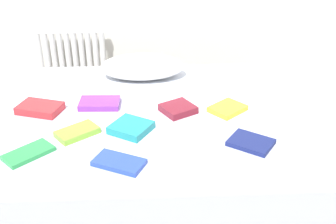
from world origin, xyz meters
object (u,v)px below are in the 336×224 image
at_px(radiator, 72,60).
at_px(textbook_green, 28,153).
at_px(pillow, 142,67).
at_px(textbook_lime, 77,132).
at_px(textbook_purple, 100,103).
at_px(textbook_teal, 131,128).
at_px(textbook_yellow, 228,109).
at_px(textbook_navy, 251,142).
at_px(textbook_red, 40,108).
at_px(textbook_blue, 119,162).
at_px(bed, 168,151).
at_px(textbook_maroon, 178,109).

height_order(radiator, textbook_green, radiator).
xyz_separation_m(pillow, textbook_lime, (-0.33, -0.73, -0.06)).
relative_size(textbook_purple, textbook_lime, 1.11).
distance_m(pillow, textbook_teal, 0.71).
bearing_deg(textbook_purple, textbook_yellow, -5.64).
distance_m(radiator, textbook_navy, 1.92).
xyz_separation_m(textbook_purple, textbook_lime, (-0.08, -0.32, -0.00)).
height_order(textbook_red, textbook_green, textbook_red).
xyz_separation_m(textbook_teal, textbook_yellow, (0.54, 0.20, -0.01)).
xyz_separation_m(pillow, textbook_blue, (-0.10, -1.00, -0.07)).
relative_size(bed, textbook_red, 8.46).
relative_size(textbook_teal, textbook_navy, 0.92).
relative_size(textbook_navy, textbook_blue, 0.89).
bearing_deg(textbook_purple, textbook_teal, -55.12).
xyz_separation_m(textbook_maroon, textbook_red, (-0.78, 0.04, 0.00)).
bearing_deg(textbook_lime, textbook_purple, 38.05).
bearing_deg(textbook_purple, textbook_lime, -102.34).
relative_size(pillow, textbook_yellow, 2.90).
relative_size(bed, textbook_teal, 10.60).
xyz_separation_m(pillow, textbook_navy, (0.54, -0.86, -0.07)).
distance_m(pillow, textbook_red, 0.74).
distance_m(bed, radiator, 1.41).
bearing_deg(textbook_red, radiator, 108.71).
distance_m(textbook_maroon, textbook_green, 0.84).
relative_size(textbook_purple, textbook_blue, 1.00).
xyz_separation_m(radiator, pillow, (0.59, -0.69, 0.20)).
xyz_separation_m(textbook_blue, textbook_lime, (-0.23, 0.28, 0.00)).
bearing_deg(textbook_yellow, textbook_maroon, 139.03).
height_order(pillow, textbook_navy, pillow).
bearing_deg(textbook_teal, radiator, 142.55).
distance_m(textbook_red, textbook_navy, 1.19).
xyz_separation_m(textbook_purple, textbook_navy, (0.79, -0.46, -0.00)).
xyz_separation_m(textbook_teal, textbook_navy, (0.60, -0.16, -0.01)).
relative_size(pillow, textbook_green, 2.43).
bearing_deg(textbook_green, textbook_navy, -41.11).
height_order(textbook_red, textbook_lime, textbook_red).
bearing_deg(pillow, textbook_lime, -114.49).
bearing_deg(radiator, pillow, -49.59).
bearing_deg(textbook_maroon, textbook_yellow, -30.96).
bearing_deg(textbook_yellow, textbook_green, 160.77).
relative_size(textbook_green, textbook_blue, 0.98).
xyz_separation_m(textbook_maroon, textbook_green, (-0.74, -0.40, -0.01)).
xyz_separation_m(pillow, textbook_purple, (-0.25, -0.40, -0.06)).
xyz_separation_m(bed, textbook_maroon, (0.05, 0.01, 0.27)).
height_order(bed, textbook_lime, textbook_lime).
height_order(textbook_green, textbook_blue, textbook_blue).
bearing_deg(radiator, bed, -58.50).
relative_size(textbook_blue, textbook_yellow, 1.21).
distance_m(pillow, textbook_maroon, 0.54).
distance_m(radiator, textbook_teal, 1.49).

